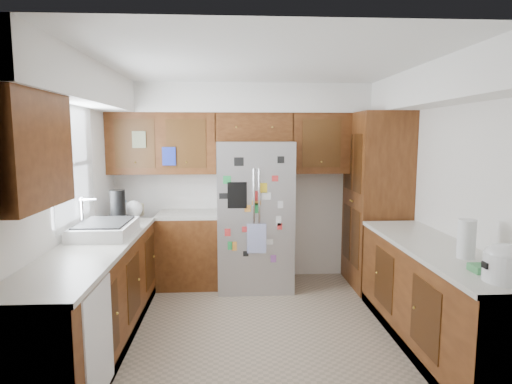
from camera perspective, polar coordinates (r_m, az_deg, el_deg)
floor at (r=4.40m, az=0.73°, el=-17.61°), size 3.60×3.60×0.00m
room_shell at (r=4.35m, az=-0.97°, el=6.89°), size 3.64×3.24×2.52m
left_counter_run at (r=4.39m, az=-17.72°, el=-12.01°), size 1.36×3.20×0.92m
right_counter_run at (r=4.18m, az=22.80°, el=-13.32°), size 0.63×2.25×0.92m
pantry at (r=5.48m, az=15.71°, el=-1.11°), size 0.60×0.90×2.15m
fridge at (r=5.28m, az=-0.17°, el=-3.08°), size 0.90×0.79×1.80m
bridge_cabinet at (r=5.42m, az=-0.30°, el=8.61°), size 0.96×0.34×0.35m
fridge_top_items at (r=5.43m, az=-1.37°, el=11.78°), size 0.82×0.30×0.28m
sink_assembly at (r=4.34m, az=-19.56°, el=-4.64°), size 0.52×0.70×0.37m
left_counter_clutter at (r=5.03m, az=-17.14°, el=-2.20°), size 0.36×0.78×0.38m
rice_cooker at (r=3.25m, az=30.40°, el=-8.09°), size 0.29×0.28×0.25m
paper_towel at (r=3.71m, az=26.26°, el=-5.64°), size 0.14×0.14×0.30m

